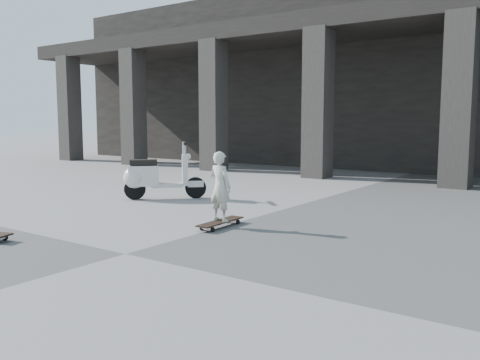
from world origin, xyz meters
The scene contains 5 objects.
ground centered at (0.00, 0.00, 0.00)m, with size 90.00×90.00×0.00m, color #4A4947.
colonnade centered at (0.00, 13.77, 3.03)m, with size 28.00×8.82×6.00m.
longboard centered at (0.00, 1.84, 0.07)m, with size 0.25×0.93×0.09m.
child centered at (0.00, 1.84, 0.60)m, with size 0.37×0.24×1.02m, color beige.
scooter centered at (-2.75, 3.16, 0.45)m, with size 1.27×1.24×1.14m.
Camera 1 is at (4.45, -3.97, 1.57)m, focal length 38.00 mm.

